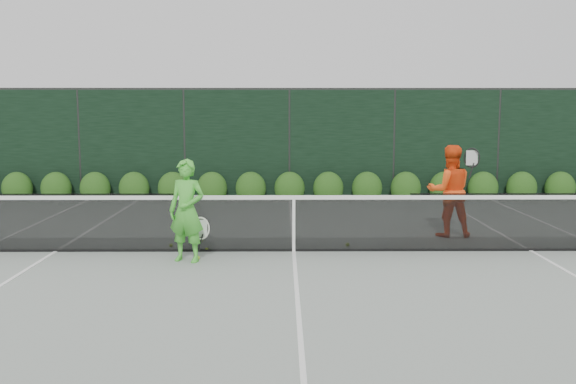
{
  "coord_description": "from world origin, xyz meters",
  "views": [
    {
      "loc": [
        -0.18,
        -10.87,
        2.43
      ],
      "look_at": [
        -0.1,
        0.3,
        1.0
      ],
      "focal_mm": 40.0,
      "sensor_mm": 36.0,
      "label": 1
    }
  ],
  "objects": [
    {
      "name": "ground",
      "position": [
        0.0,
        0.0,
        0.0
      ],
      "size": [
        80.0,
        80.0,
        0.0
      ],
      "primitive_type": "plane",
      "color": "gray",
      "rests_on": "ground"
    },
    {
      "name": "tennis_net",
      "position": [
        -0.02,
        0.0,
        0.53
      ],
      "size": [
        12.9,
        0.1,
        1.07
      ],
      "color": "black",
      "rests_on": "ground"
    },
    {
      "name": "player_woman",
      "position": [
        -1.73,
        -0.71,
        0.83
      ],
      "size": [
        0.7,
        0.57,
        1.66
      ],
      "rotation": [
        0.0,
        0.0,
        -0.32
      ],
      "color": "green",
      "rests_on": "ground"
    },
    {
      "name": "player_man",
      "position": [
        3.02,
        1.34,
        0.89
      ],
      "size": [
        0.92,
        0.67,
        1.77
      ],
      "rotation": [
        0.0,
        0.0,
        3.14
      ],
      "color": "#FF4F15",
      "rests_on": "ground"
    },
    {
      "name": "court_lines",
      "position": [
        0.0,
        0.0,
        0.01
      ],
      "size": [
        11.03,
        23.83,
        0.01
      ],
      "color": "white",
      "rests_on": "ground"
    },
    {
      "name": "windscreen_fence",
      "position": [
        0.0,
        -2.71,
        1.51
      ],
      "size": [
        32.0,
        21.07,
        3.06
      ],
      "color": "black",
      "rests_on": "ground"
    },
    {
      "name": "hedge_row",
      "position": [
        -0.0,
        7.15,
        0.23
      ],
      "size": [
        31.66,
        0.65,
        0.94
      ],
      "color": "#15360E",
      "rests_on": "ground"
    },
    {
      "name": "tennis_balls",
      "position": [
        -1.2,
        0.2,
        0.03
      ],
      "size": [
        3.23,
        1.51,
        0.07
      ],
      "color": "#B9ED34",
      "rests_on": "ground"
    }
  ]
}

